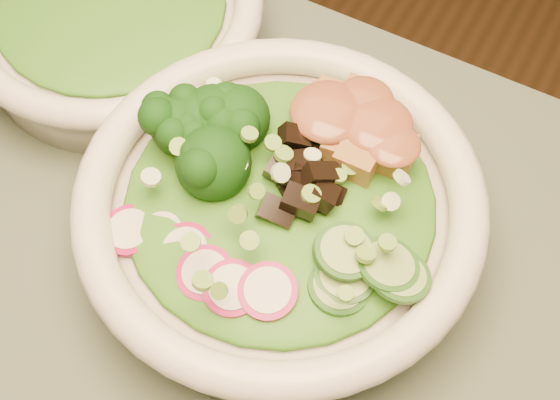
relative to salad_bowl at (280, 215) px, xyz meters
The scene contains 11 objects.
salad_bowl is the anchor object (origin of this frame).
side_bowl 0.23m from the salad_bowl, 154.82° to the left, with size 0.25×0.25×0.07m.
lettuce_bed 0.02m from the salad_bowl, 97.13° to the left, with size 0.21×0.21×0.02m, color #2D5D13.
side_lettuce 0.23m from the salad_bowl, 154.82° to the left, with size 0.16×0.16×0.02m, color #2D5D13.
broccoli_florets 0.07m from the salad_bowl, 167.91° to the left, with size 0.08×0.07×0.05m, color black, non-canonical shape.
radish_slices 0.07m from the salad_bowl, 101.65° to the right, with size 0.11×0.04×0.02m, color #9F0C49, non-canonical shape.
cucumber_slices 0.07m from the salad_bowl, 15.36° to the right, with size 0.07×0.07×0.04m, color #9FC06A, non-canonical shape.
mushroom_heap 0.04m from the salad_bowl, 75.80° to the left, with size 0.07×0.07×0.04m, color black, non-canonical shape.
tofu_cubes 0.07m from the salad_bowl, 74.31° to the left, with size 0.09×0.06×0.04m, color #965D32, non-canonical shape.
peanut_sauce 0.08m from the salad_bowl, 74.31° to the left, with size 0.07×0.06×0.02m, color brown.
scallion_garnish 0.05m from the salad_bowl, 104.04° to the left, with size 0.20×0.20×0.02m, color #679936, non-canonical shape.
Camera 1 is at (0.09, -0.06, 1.25)m, focal length 50.00 mm.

